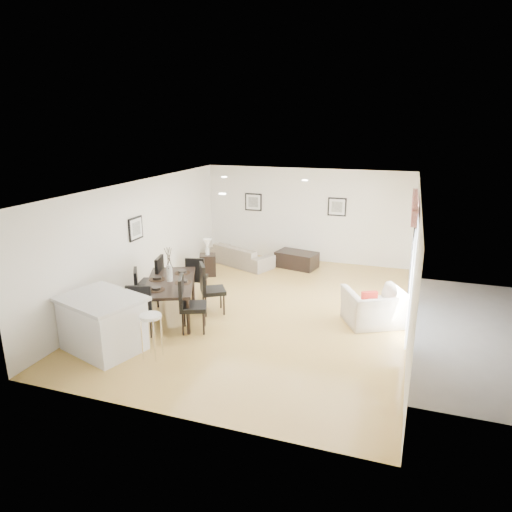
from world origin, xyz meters
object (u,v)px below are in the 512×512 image
(armchair, at_px, (374,308))
(side_table, at_px, (208,265))
(bar_stool, at_px, (151,321))
(coffee_table, at_px, (297,260))
(dining_chair_wfar, at_px, (155,278))
(dining_table, at_px, (170,285))
(dining_chair_wnear, at_px, (131,292))
(dining_chair_enear, at_px, (188,301))
(kitchen_island, at_px, (103,323))
(sofa, at_px, (241,255))
(dining_chair_head, at_px, (138,311))
(dining_chair_foot, at_px, (196,275))
(dining_chair_efar, at_px, (209,286))

(armchair, bearing_deg, side_table, -49.45)
(bar_stool, bearing_deg, coffee_table, 78.83)
(dining_chair_wfar, distance_m, coffee_table, 4.37)
(dining_table, relative_size, dining_chair_wnear, 1.95)
(dining_chair_wfar, xyz_separation_m, bar_stool, (1.21, -2.17, 0.08))
(dining_chair_enear, bearing_deg, kitchen_island, 113.68)
(sofa, distance_m, dining_table, 3.89)
(dining_chair_wfar, bearing_deg, sofa, 152.96)
(coffee_table, relative_size, bar_stool, 1.38)
(sofa, height_order, bar_stool, bar_stool)
(dining_chair_enear, bearing_deg, dining_chair_head, 111.10)
(dining_chair_head, bearing_deg, bar_stool, -59.57)
(dining_chair_foot, relative_size, side_table, 1.72)
(coffee_table, xyz_separation_m, side_table, (-2.09, -1.42, 0.06))
(dining_chair_wnear, bearing_deg, armchair, 73.65)
(dining_chair_head, xyz_separation_m, kitchen_island, (-0.41, -0.50, -0.08))
(dining_chair_wnear, relative_size, dining_chair_efar, 0.98)
(dining_chair_head, relative_size, side_table, 1.85)
(sofa, height_order, dining_chair_foot, dining_chair_foot)
(sofa, distance_m, kitchen_island, 5.57)
(armchair, height_order, dining_chair_wfar, dining_chair_wfar)
(dining_chair_enear, xyz_separation_m, bar_stool, (-0.12, -1.16, 0.07))
(dining_table, xyz_separation_m, dining_chair_foot, (0.02, 1.18, -0.16))
(dining_table, height_order, dining_chair_enear, dining_chair_enear)
(kitchen_island, bearing_deg, armchair, 47.76)
(sofa, distance_m, dining_chair_enear, 4.42)
(sofa, height_order, dining_chair_wnear, dining_chair_wnear)
(sofa, relative_size, dining_chair_wfar, 1.78)
(dining_chair_foot, bearing_deg, dining_chair_wnear, 53.59)
(dining_chair_wnear, height_order, bar_stool, dining_chair_wnear)
(dining_chair_foot, xyz_separation_m, side_table, (-0.41, 1.54, -0.26))
(dining_chair_efar, relative_size, dining_chair_foot, 1.13)
(kitchen_island, distance_m, bar_stool, 1.01)
(armchair, relative_size, dining_chair_foot, 1.16)
(dining_chair_enear, bearing_deg, dining_table, 30.01)
(kitchen_island, bearing_deg, dining_chair_foot, 98.50)
(dining_chair_foot, bearing_deg, bar_stool, 87.59)
(sofa, xyz_separation_m, dining_chair_head, (-0.15, -5.04, 0.30))
(sofa, xyz_separation_m, kitchen_island, (-0.56, -5.54, 0.22))
(dining_chair_head, distance_m, coffee_table, 5.61)
(dining_chair_wfar, relative_size, bar_stool, 1.37)
(dining_chair_wnear, distance_m, dining_chair_wfar, 0.92)
(coffee_table, bearing_deg, kitchen_island, -97.88)
(armchair, xyz_separation_m, dining_chair_efar, (-3.40, -0.52, 0.25))
(dining_table, relative_size, dining_chair_head, 2.02)
(sofa, xyz_separation_m, dining_chair_foot, (-0.10, -2.68, 0.26))
(dining_chair_wnear, xyz_separation_m, kitchen_island, (0.23, -1.25, -0.10))
(coffee_table, bearing_deg, bar_stool, -88.85)
(dining_table, distance_m, dining_chair_enear, 0.84)
(armchair, bearing_deg, dining_chair_foot, -31.09)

